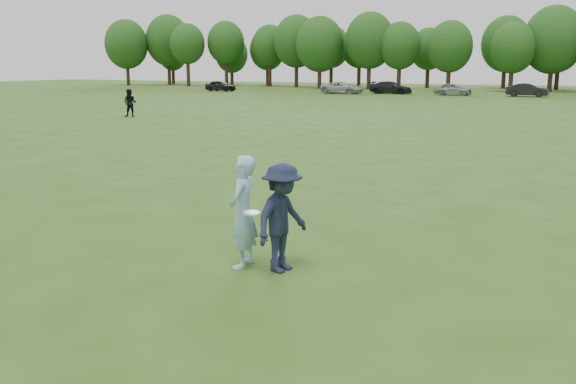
{
  "coord_description": "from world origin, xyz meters",
  "views": [
    {
      "loc": [
        5.26,
        -8.86,
        3.3
      ],
      "look_at": [
        0.88,
        0.68,
        1.1
      ],
      "focal_mm": 38.0,
      "sensor_mm": 36.0,
      "label": 1
    }
  ],
  "objects_px": {
    "thrower": "(243,212)",
    "car_a": "(221,86)",
    "car_f": "(527,90)",
    "defender": "(282,218)",
    "car_c": "(342,88)",
    "player_far_a": "(130,103)",
    "car_e": "(453,89)",
    "car_d": "(391,88)"
  },
  "relations": [
    {
      "from": "player_far_a",
      "to": "car_e",
      "type": "bearing_deg",
      "value": 50.36
    },
    {
      "from": "car_f",
      "to": "thrower",
      "type": "bearing_deg",
      "value": -176.64
    },
    {
      "from": "car_c",
      "to": "car_e",
      "type": "xyz_separation_m",
      "value": [
        12.36,
        1.28,
        -0.01
      ]
    },
    {
      "from": "car_a",
      "to": "car_c",
      "type": "height_order",
      "value": "car_c"
    },
    {
      "from": "car_d",
      "to": "defender",
      "type": "bearing_deg",
      "value": -161.22
    },
    {
      "from": "player_far_a",
      "to": "car_c",
      "type": "height_order",
      "value": "player_far_a"
    },
    {
      "from": "player_far_a",
      "to": "car_c",
      "type": "distance_m",
      "value": 35.91
    },
    {
      "from": "car_a",
      "to": "car_e",
      "type": "distance_m",
      "value": 28.78
    },
    {
      "from": "thrower",
      "to": "car_a",
      "type": "xyz_separation_m",
      "value": [
        -35.72,
        59.12,
        -0.25
      ]
    },
    {
      "from": "car_a",
      "to": "car_c",
      "type": "xyz_separation_m",
      "value": [
        16.39,
        -0.11,
        0.01
      ]
    },
    {
      "from": "thrower",
      "to": "car_e",
      "type": "xyz_separation_m",
      "value": [
        -6.97,
        60.29,
        -0.26
      ]
    },
    {
      "from": "car_a",
      "to": "car_e",
      "type": "xyz_separation_m",
      "value": [
        28.75,
        1.17,
        -0.0
      ]
    },
    {
      "from": "player_far_a",
      "to": "car_a",
      "type": "height_order",
      "value": "player_far_a"
    },
    {
      "from": "player_far_a",
      "to": "car_c",
      "type": "relative_size",
      "value": 0.36
    },
    {
      "from": "thrower",
      "to": "car_f",
      "type": "bearing_deg",
      "value": 171.91
    },
    {
      "from": "car_f",
      "to": "player_far_a",
      "type": "bearing_deg",
      "value": 154.08
    },
    {
      "from": "car_e",
      "to": "player_far_a",
      "type": "bearing_deg",
      "value": 161.05
    },
    {
      "from": "thrower",
      "to": "player_far_a",
      "type": "height_order",
      "value": "thrower"
    },
    {
      "from": "car_d",
      "to": "car_f",
      "type": "xyz_separation_m",
      "value": [
        14.79,
        -0.49,
        -0.02
      ]
    },
    {
      "from": "car_c",
      "to": "defender",
      "type": "bearing_deg",
      "value": -157.87
    },
    {
      "from": "thrower",
      "to": "car_a",
      "type": "height_order",
      "value": "thrower"
    },
    {
      "from": "defender",
      "to": "car_d",
      "type": "height_order",
      "value": "defender"
    },
    {
      "from": "car_a",
      "to": "car_d",
      "type": "xyz_separation_m",
      "value": [
        21.54,
        2.12,
        0.03
      ]
    },
    {
      "from": "car_e",
      "to": "defender",
      "type": "bearing_deg",
      "value": -171.06
    },
    {
      "from": "car_e",
      "to": "car_f",
      "type": "relative_size",
      "value": 0.95
    },
    {
      "from": "car_f",
      "to": "defender",
      "type": "bearing_deg",
      "value": -176.0
    },
    {
      "from": "defender",
      "to": "car_a",
      "type": "xyz_separation_m",
      "value": [
        -36.4,
        59.05,
        -0.2
      ]
    },
    {
      "from": "car_f",
      "to": "car_c",
      "type": "bearing_deg",
      "value": 98.89
    },
    {
      "from": "defender",
      "to": "car_e",
      "type": "height_order",
      "value": "defender"
    },
    {
      "from": "thrower",
      "to": "car_e",
      "type": "bearing_deg",
      "value": 179.08
    },
    {
      "from": "car_e",
      "to": "car_d",
      "type": "bearing_deg",
      "value": 84.27
    },
    {
      "from": "defender",
      "to": "car_c",
      "type": "bearing_deg",
      "value": 30.85
    },
    {
      "from": "player_far_a",
      "to": "car_f",
      "type": "relative_size",
      "value": 0.42
    },
    {
      "from": "player_far_a",
      "to": "car_e",
      "type": "height_order",
      "value": "player_far_a"
    },
    {
      "from": "car_a",
      "to": "defender",
      "type": "bearing_deg",
      "value": -143.21
    },
    {
      "from": "car_e",
      "to": "car_f",
      "type": "bearing_deg",
      "value": -84.9
    },
    {
      "from": "car_a",
      "to": "car_d",
      "type": "height_order",
      "value": "car_d"
    },
    {
      "from": "thrower",
      "to": "car_e",
      "type": "distance_m",
      "value": 60.7
    },
    {
      "from": "thrower",
      "to": "car_a",
      "type": "bearing_deg",
      "value": -156.37
    },
    {
      "from": "thrower",
      "to": "car_e",
      "type": "height_order",
      "value": "thrower"
    },
    {
      "from": "car_a",
      "to": "car_f",
      "type": "height_order",
      "value": "car_f"
    },
    {
      "from": "car_a",
      "to": "car_d",
      "type": "relative_size",
      "value": 0.82
    }
  ]
}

